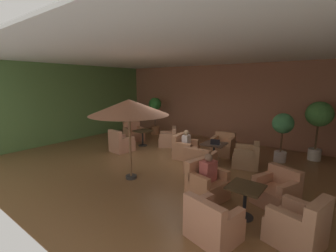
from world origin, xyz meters
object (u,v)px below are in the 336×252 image
(patron_blue_shirt, at_px, (208,169))
(patron_by_window, at_px, (186,139))
(armchair_front_left_north, at_px, (185,149))
(armchair_front_left_south, at_px, (247,157))
(armchair_front_left_east, at_px, (200,163))
(cafe_table_front_right, at_px, (245,194))
(potted_tree_mid_left, at_px, (155,110))
(armchair_mid_center_east, at_px, (168,139))
(armchair_mid_center_south, at_px, (133,134))
(armchair_front_left_west, at_px, (223,146))
(armchair_front_right_north, at_px, (206,185))
(potted_tree_left_corner, at_px, (283,128))
(potted_tree_mid_right, at_px, (319,118))
(open_laptop, at_px, (215,143))
(armchair_mid_center_north, at_px, (121,144))
(armchair_front_right_west, at_px, (276,191))
(armchair_front_right_east, at_px, (212,223))
(cafe_table_front_left, at_px, (214,147))
(cafe_table_mid_center, at_px, (143,134))
(armchair_front_right_south, at_px, (298,227))
(iced_drink_cup, at_px, (215,143))
(patio_umbrella_tall_red, at_px, (129,108))

(patron_blue_shirt, relative_size, patron_by_window, 1.04)
(armchair_front_left_north, distance_m, armchair_front_left_south, 2.14)
(armchair_front_left_east, relative_size, cafe_table_front_right, 1.28)
(cafe_table_front_right, bearing_deg, potted_tree_mid_left, 143.28)
(armchair_mid_center_east, distance_m, armchair_mid_center_south, 1.94)
(armchair_front_left_west, xyz_separation_m, armchair_front_right_north, (1.09, -3.41, 0.02))
(potted_tree_left_corner, relative_size, potted_tree_mid_right, 0.82)
(potted_tree_mid_left, bearing_deg, open_laptop, -26.84)
(potted_tree_mid_left, bearing_deg, potted_tree_mid_right, 1.69)
(potted_tree_mid_left, bearing_deg, armchair_mid_center_north, -73.73)
(armchair_mid_center_north, height_order, potted_tree_mid_left, potted_tree_mid_left)
(armchair_front_right_west, bearing_deg, armchair_front_right_east, -107.66)
(armchair_front_left_south, bearing_deg, armchair_front_right_north, -91.49)
(cafe_table_front_left, xyz_separation_m, cafe_table_front_right, (1.94, -2.60, -0.04))
(potted_tree_mid_right, bearing_deg, open_laptop, -136.06)
(armchair_mid_center_south, bearing_deg, open_laptop, -8.45)
(armchair_front_right_west, relative_size, potted_tree_left_corner, 0.60)
(cafe_table_front_left, xyz_separation_m, potted_tree_left_corner, (1.78, 1.48, 0.63))
(armchair_mid_center_north, height_order, potted_tree_mid_right, potted_tree_mid_right)
(armchair_front_left_east, bearing_deg, cafe_table_front_left, 93.96)
(armchair_mid_center_north, distance_m, armchair_mid_center_east, 2.04)
(armchair_front_left_north, relative_size, open_laptop, 2.55)
(armchair_mid_center_north, bearing_deg, cafe_table_mid_center, 83.70)
(armchair_front_left_east, height_order, armchair_front_left_south, armchair_front_left_east)
(armchair_front_left_east, distance_m, armchair_front_left_west, 2.14)
(cafe_table_front_right, relative_size, cafe_table_mid_center, 0.96)
(cafe_table_front_right, distance_m, armchair_front_right_east, 1.04)
(armchair_front_left_east, xyz_separation_m, armchair_front_right_east, (1.65, -2.52, -0.01))
(armchair_mid_center_north, distance_m, patron_blue_shirt, 4.73)
(armchair_front_left_west, bearing_deg, armchair_front_left_south, -33.32)
(cafe_table_mid_center, distance_m, armchair_mid_center_south, 1.14)
(armchair_front_left_west, height_order, cafe_table_mid_center, armchair_front_left_west)
(armchair_front_left_south, height_order, armchair_front_right_north, armchair_front_right_north)
(armchair_front_left_north, height_order, armchair_mid_center_north, armchair_mid_center_north)
(cafe_table_mid_center, bearing_deg, potted_tree_mid_right, 20.62)
(potted_tree_left_corner, height_order, patron_blue_shirt, potted_tree_left_corner)
(armchair_front_right_west, bearing_deg, armchair_front_left_east, 165.34)
(potted_tree_mid_left, bearing_deg, potted_tree_left_corner, -6.38)
(armchair_front_right_north, bearing_deg, patron_blue_shirt, -13.82)
(cafe_table_front_left, xyz_separation_m, patron_blue_shirt, (1.00, -2.36, 0.19))
(armchair_front_right_south, bearing_deg, armchair_mid_center_north, 164.09)
(armchair_front_left_north, relative_size, armchair_mid_center_south, 0.87)
(armchair_front_left_south, height_order, cafe_table_mid_center, armchair_front_left_south)
(armchair_mid_center_north, bearing_deg, armchair_front_left_north, 19.47)
(potted_tree_mid_right, xyz_separation_m, iced_drink_cup, (-2.66, -2.46, -0.76))
(iced_drink_cup, bearing_deg, potted_tree_mid_left, 153.48)
(cafe_table_front_left, bearing_deg, patio_umbrella_tall_red, -116.27)
(armchair_front_right_east, relative_size, patron_blue_shirt, 1.46)
(cafe_table_front_left, bearing_deg, cafe_table_front_right, -53.18)
(cafe_table_front_left, relative_size, cafe_table_mid_center, 1.13)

